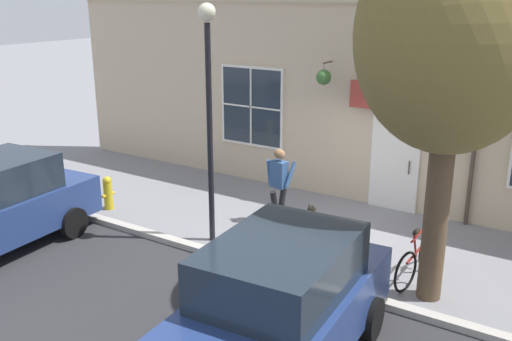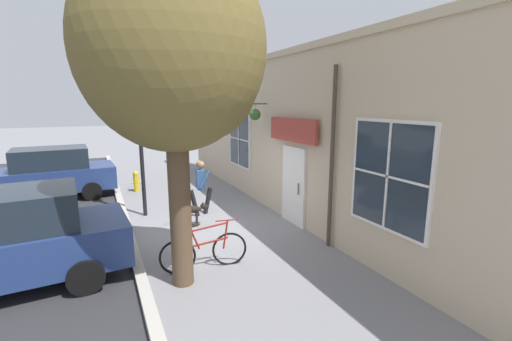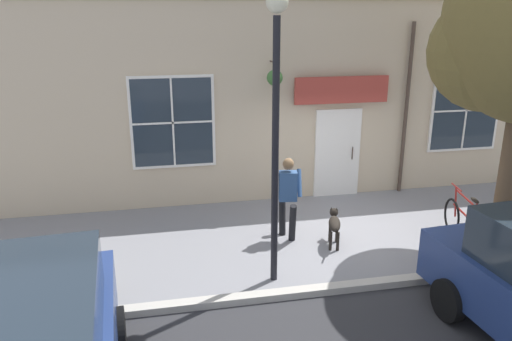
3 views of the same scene
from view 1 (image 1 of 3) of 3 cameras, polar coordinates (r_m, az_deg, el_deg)
ground_plane at (r=11.66m, az=7.27°, el=-6.50°), size 90.00×90.00×0.00m
storefront_facade at (r=13.05m, az=12.23°, el=6.51°), size 0.95×18.00×4.63m
pedestrian_walking at (r=11.93m, az=2.32°, el=-0.84°), size 0.74×0.60×1.63m
dog_on_leash at (r=11.35m, az=4.43°, el=-4.71°), size 1.00×0.41×0.64m
street_tree_by_curb at (r=8.81m, az=18.79°, el=11.73°), size 3.10×2.77×5.81m
leaning_bicycle at (r=10.19m, az=15.88°, el=-8.40°), size 1.74×0.24×1.00m
parked_car_mid_block at (r=7.40m, az=1.99°, el=-13.66°), size 4.41×2.16×1.75m
street_lamp at (r=10.57m, az=-4.75°, el=8.02°), size 0.32×0.32×4.53m
fire_hydrant at (r=13.26m, az=-14.58°, el=-2.12°), size 0.34×0.20×0.77m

